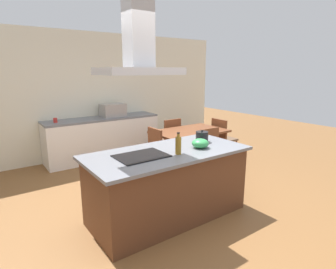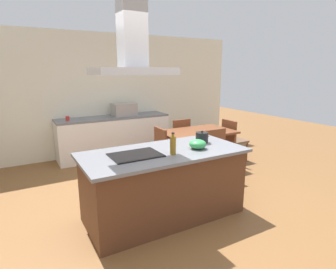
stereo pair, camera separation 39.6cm
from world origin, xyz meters
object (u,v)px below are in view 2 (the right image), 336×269
at_px(countertop_microwave, 124,109).
at_px(chair_facing_island, 219,152).
at_px(tea_kettle, 202,138).
at_px(chair_at_left_end, 155,150).
at_px(dining_table, 197,135).
at_px(range_hood, 133,52).
at_px(chair_at_right_end, 232,138).
at_px(coffee_mug_red, 68,118).
at_px(mixing_bowl, 198,144).
at_px(olive_oil_bottle, 173,145).
at_px(chair_facing_back_wall, 179,136).
at_px(cooktop, 136,155).

distance_m(countertop_microwave, chair_facing_island, 2.47).
relative_size(tea_kettle, chair_at_left_end, 0.26).
distance_m(dining_table, range_hood, 2.68).
xyz_separation_m(tea_kettle, chair_at_right_end, (1.71, 1.21, -0.47)).
height_order(coffee_mug_red, range_hood, range_hood).
bearing_deg(chair_at_right_end, mixing_bowl, -143.52).
bearing_deg(chair_facing_island, olive_oil_bottle, -150.17).
height_order(tea_kettle, mixing_bowl, tea_kettle).
relative_size(countertop_microwave, chair_facing_island, 0.56).
distance_m(olive_oil_bottle, mixing_bowl, 0.41).
bearing_deg(dining_table, mixing_bowl, -125.51).
relative_size(mixing_bowl, chair_facing_island, 0.25).
xyz_separation_m(olive_oil_bottle, countertop_microwave, (0.54, 3.06, 0.03)).
bearing_deg(countertop_microwave, olive_oil_bottle, -100.03).
bearing_deg(coffee_mug_red, range_hood, -84.64).
relative_size(chair_facing_back_wall, range_hood, 0.99).
relative_size(cooktop, chair_facing_island, 0.67).
bearing_deg(chair_facing_island, mixing_bowl, -143.11).
xyz_separation_m(cooktop, mixing_bowl, (0.82, -0.13, 0.06)).
bearing_deg(countertop_microwave, range_hood, -108.39).
bearing_deg(range_hood, tea_kettle, 4.96).
distance_m(mixing_bowl, chair_facing_island, 1.36).
bearing_deg(chair_facing_island, tea_kettle, -145.33).
bearing_deg(cooktop, chair_facing_back_wall, 46.87).
relative_size(olive_oil_bottle, chair_facing_back_wall, 0.30).
distance_m(tea_kettle, chair_facing_island, 1.07).
height_order(mixing_bowl, range_hood, range_hood).
bearing_deg(mixing_bowl, chair_at_left_end, 85.74).
height_order(dining_table, chair_at_right_end, chair_at_right_end).
bearing_deg(coffee_mug_red, chair_facing_back_wall, -22.95).
bearing_deg(range_hood, countertop_microwave, 71.61).
xyz_separation_m(tea_kettle, dining_table, (0.79, 1.21, -0.31)).
bearing_deg(chair_facing_back_wall, countertop_microwave, 134.20).
bearing_deg(range_hood, chair_at_right_end, 25.28).
height_order(olive_oil_bottle, chair_facing_island, olive_oil_bottle).
bearing_deg(cooktop, countertop_microwave, 71.61).
relative_size(tea_kettle, chair_at_right_end, 0.26).
bearing_deg(chair_facing_island, dining_table, 90.00).
relative_size(coffee_mug_red, chair_at_left_end, 0.10).
distance_m(tea_kettle, chair_at_left_end, 1.30).
relative_size(mixing_bowl, range_hood, 0.25).
xyz_separation_m(countertop_microwave, chair_facing_island, (0.89, -2.24, -0.53)).
height_order(coffee_mug_red, chair_facing_island, coffee_mug_red).
height_order(olive_oil_bottle, mixing_bowl, olive_oil_bottle).
xyz_separation_m(tea_kettle, coffee_mug_red, (-1.32, 2.77, -0.03)).
height_order(chair_facing_island, chair_at_right_end, same).
relative_size(olive_oil_bottle, chair_at_left_end, 0.30).
height_order(cooktop, range_hood, range_hood).
bearing_deg(coffee_mug_red, cooktop, -84.64).
xyz_separation_m(cooktop, chair_at_left_end, (0.93, 1.30, -0.40)).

